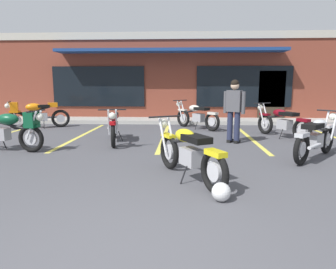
# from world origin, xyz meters

# --- Properties ---
(ground_plane) EXTENTS (80.00, 80.00, 0.00)m
(ground_plane) POSITION_xyz_m (0.00, 3.35, 0.00)
(ground_plane) COLOR #47474C
(sidewalk_kerb) EXTENTS (22.00, 1.80, 0.14)m
(sidewalk_kerb) POSITION_xyz_m (0.00, 10.25, 0.07)
(sidewalk_kerb) COLOR #A8A59E
(sidewalk_kerb) RESTS_ON ground_plane
(brick_storefront_building) EXTENTS (15.47, 7.02, 3.70)m
(brick_storefront_building) POSITION_xyz_m (0.00, 13.75, 1.85)
(brick_storefront_building) COLOR brown
(brick_storefront_building) RESTS_ON ground_plane
(painted_stall_lines) EXTENTS (10.24, 4.80, 0.01)m
(painted_stall_lines) POSITION_xyz_m (0.00, 6.65, 0.00)
(painted_stall_lines) COLOR #DBCC4C
(painted_stall_lines) RESTS_ON ground_plane
(motorcycle_foreground_classic) EXTENTS (1.29, 1.90, 0.98)m
(motorcycle_foreground_classic) POSITION_xyz_m (0.67, 2.56, 0.46)
(motorcycle_foreground_classic) COLOR black
(motorcycle_foreground_classic) RESTS_ON ground_plane
(motorcycle_red_sportbike) EXTENTS (2.10, 0.72, 0.98)m
(motorcycle_red_sportbike) POSITION_xyz_m (-3.52, 4.44, 0.53)
(motorcycle_red_sportbike) COLOR black
(motorcycle_red_sportbike) RESTS_ON ground_plane
(motorcycle_black_cruiser) EXTENTS (1.60, 1.70, 0.98)m
(motorcycle_black_cruiser) POSITION_xyz_m (1.03, 8.31, 0.46)
(motorcycle_black_cruiser) COLOR black
(motorcycle_black_cruiser) RESTS_ON ground_plane
(motorcycle_silver_naked) EXTENTS (0.84, 2.09, 0.98)m
(motorcycle_silver_naked) POSITION_xyz_m (-1.30, 5.64, 0.46)
(motorcycle_silver_naked) COLOR black
(motorcycle_silver_naked) RESTS_ON ground_plane
(motorcycle_blue_standard) EXTENTS (1.22, 1.94, 0.98)m
(motorcycle_blue_standard) POSITION_xyz_m (3.46, 6.65, 0.46)
(motorcycle_blue_standard) COLOR black
(motorcycle_blue_standard) RESTS_ON ground_plane
(motorcycle_green_cafe_racer) EXTENTS (1.98, 1.14, 0.98)m
(motorcycle_green_cafe_racer) POSITION_xyz_m (-4.67, 8.10, 0.53)
(motorcycle_green_cafe_racer) COLOR black
(motorcycle_green_cafe_racer) RESTS_ON ground_plane
(motorcycle_orange_scrambler) EXTENTS (1.59, 1.71, 0.98)m
(motorcycle_orange_scrambler) POSITION_xyz_m (3.37, 4.10, 0.46)
(motorcycle_orange_scrambler) COLOR black
(motorcycle_orange_scrambler) RESTS_ON ground_plane
(person_in_black_shirt) EXTENTS (0.56, 0.42, 1.68)m
(person_in_black_shirt) POSITION_xyz_m (1.91, 5.75, 0.95)
(person_in_black_shirt) COLOR black
(person_in_black_shirt) RESTS_ON ground_plane
(helmet_on_pavement) EXTENTS (0.26, 0.26, 0.26)m
(helmet_on_pavement) POSITION_xyz_m (1.10, 1.61, 0.13)
(helmet_on_pavement) COLOR silver
(helmet_on_pavement) RESTS_ON ground_plane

